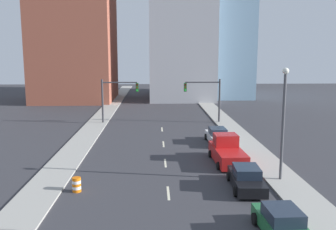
{
  "coord_description": "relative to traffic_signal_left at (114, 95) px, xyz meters",
  "views": [
    {
      "loc": [
        -0.84,
        -7.89,
        8.86
      ],
      "look_at": [
        0.6,
        32.13,
        2.2
      ],
      "focal_mm": 40.0,
      "sensor_mm": 36.0,
      "label": 1
    }
  ],
  "objects": [
    {
      "name": "sedan_white",
      "position": [
        11.39,
        -10.99,
        -2.99
      ],
      "size": [
        2.13,
        4.84,
        1.52
      ],
      "rotation": [
        0.0,
        0.0,
        0.02
      ],
      "color": "silver",
      "rests_on": "ground"
    },
    {
      "name": "lane_stripe_at_15m",
      "position": [
        6.0,
        -24.31,
        -3.67
      ],
      "size": [
        0.16,
        2.4,
        0.01
      ],
      "primitive_type": "cube",
      "color": "beige",
      "rests_on": "ground"
    },
    {
      "name": "traffic_signal_left",
      "position": [
        0.0,
        0.0,
        0.0
      ],
      "size": [
        4.68,
        0.35,
        5.6
      ],
      "color": "#38383D",
      "rests_on": "ground"
    },
    {
      "name": "lane_stripe_at_35m",
      "position": [
        6.0,
        -4.09,
        -3.67
      ],
      "size": [
        0.16,
        2.4,
        0.01
      ],
      "primitive_type": "cube",
      "color": "beige",
      "rests_on": "ground"
    },
    {
      "name": "lane_stripe_at_21m",
      "position": [
        6.0,
        -17.69,
        -3.67
      ],
      "size": [
        0.16,
        2.4,
        0.01
      ],
      "primitive_type": "cube",
      "color": "beige",
      "rests_on": "ground"
    },
    {
      "name": "sidewalk_left",
      "position": [
        -2.19,
        7.08,
        -3.61
      ],
      "size": [
        2.64,
        92.52,
        0.13
      ],
      "color": "#9E9B93",
      "rests_on": "ground"
    },
    {
      "name": "sidewalk_right",
      "position": [
        14.19,
        7.08,
        -3.61
      ],
      "size": [
        2.64,
        92.52,
        0.13
      ],
      "color": "#9E9B93",
      "rests_on": "ground"
    },
    {
      "name": "sedan_green",
      "position": [
        11.32,
        -30.28,
        -3.01
      ],
      "size": [
        2.18,
        4.52,
        1.47
      ],
      "rotation": [
        0.0,
        0.0,
        0.03
      ],
      "color": "#1E6033",
      "rests_on": "ground"
    },
    {
      "name": "building_glass_right",
      "position": [
        17.71,
        32.25,
        12.16
      ],
      "size": [
        13.0,
        20.0,
        31.67
      ],
      "color": "#7A9EB7",
      "rests_on": "ground"
    },
    {
      "name": "building_office_center",
      "position": [
        10.29,
        28.25,
        10.98
      ],
      "size": [
        12.0,
        20.0,
        29.31
      ],
      "color": "#A8A8AD",
      "rests_on": "ground"
    },
    {
      "name": "traffic_barrel",
      "position": [
        0.09,
        -23.84,
        -3.2
      ],
      "size": [
        0.56,
        0.56,
        0.95
      ],
      "color": "orange",
      "rests_on": "ground"
    },
    {
      "name": "pickup_truck_red",
      "position": [
        11.06,
        -17.67,
        -2.79
      ],
      "size": [
        2.57,
        5.62,
        2.22
      ],
      "rotation": [
        0.0,
        0.0,
        0.03
      ],
      "color": "red",
      "rests_on": "ground"
    },
    {
      "name": "building_brick_left",
      "position": [
        -9.53,
        24.25,
        7.28
      ],
      "size": [
        14.0,
        16.0,
        21.91
      ],
      "color": "#9E513D",
      "rests_on": "ground"
    },
    {
      "name": "lane_stripe_at_28m",
      "position": [
        6.0,
        -11.28,
        -3.67
      ],
      "size": [
        0.16,
        2.4,
        0.01
      ],
      "primitive_type": "cube",
      "color": "beige",
      "rests_on": "ground"
    },
    {
      "name": "street_lamp",
      "position": [
        13.95,
        -22.23,
        0.92
      ],
      "size": [
        0.44,
        0.44,
        7.89
      ],
      "color": "#4C4C51",
      "rests_on": "ground"
    },
    {
      "name": "traffic_signal_right",
      "position": [
        12.0,
        0.0,
        0.0
      ],
      "size": [
        4.68,
        0.35,
        5.6
      ],
      "color": "#38383D",
      "rests_on": "ground"
    },
    {
      "name": "sedan_black",
      "position": [
        11.19,
        -23.6,
        -3.01
      ],
      "size": [
        2.3,
        4.84,
        1.48
      ],
      "rotation": [
        0.0,
        0.0,
        -0.05
      ],
      "color": "black",
      "rests_on": "ground"
    }
  ]
}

